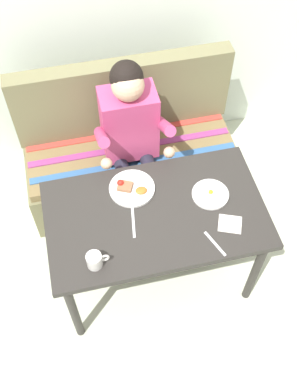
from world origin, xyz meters
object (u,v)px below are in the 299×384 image
couch (130,155)px  plate_eggs (210,194)px  napkin (230,224)px  knife (133,222)px  table (156,221)px  fork (215,244)px  person (132,134)px  plate_breakfast (131,188)px  coffee_mug (95,260)px

couch → plate_eggs: bearing=-65.7°
napkin → knife: 0.52m
table → plate_eggs: plate_eggs is taller
plate_eggs → fork: bearing=-102.8°
plate_eggs → knife: bearing=-170.7°
person → knife: size_ratio=6.06×
couch → person: 0.45m
table → fork: fork is taller
fork → knife: bearing=127.9°
table → person: 0.60m
plate_breakfast → fork: 0.57m
table → napkin: size_ratio=9.80×
couch → knife: (-0.13, -0.79, 0.40)m
napkin → knife: napkin is taller
couch → napkin: size_ratio=11.76×
table → knife: 0.16m
table → plate_eggs: size_ratio=5.81×
napkin → knife: bearing=165.2°
plate_eggs → fork: plate_eggs is taller
knife → coffee_mug: bearing=-130.8°
napkin → coffee_mug: bearing=-174.4°
table → napkin: (0.37, -0.16, 0.09)m
table → couch: (0.00, 0.76, -0.32)m
couch → plate_breakfast: bearing=-99.5°
couch → coffee_mug: couch is taller
fork → person: bearing=86.1°
napkin → fork: (-0.11, -0.10, -0.00)m
plate_breakfast → knife: 0.22m
table → plate_breakfast: size_ratio=4.65×
fork → knife: (-0.39, 0.23, 0.00)m
person → knife: person is taller
person → plate_breakfast: person is taller
fork → table: bearing=113.4°
couch → coffee_mug: size_ratio=12.20×
couch → fork: couch is taller
person → napkin: bearing=-63.1°
table → coffee_mug: coffee_mug is taller
couch → napkin: couch is taller
plate_breakfast → napkin: 0.58m
person → knife: bearing=-101.0°
coffee_mug → napkin: (0.74, 0.07, -0.04)m
couch → person: bearing=-93.6°
table → napkin: 0.41m
coffee_mug → knife: size_ratio=0.59×
person → fork: bearing=-72.6°
couch → plate_breakfast: couch is taller
coffee_mug → knife: coffee_mug is taller
plate_eggs → person: bearing=121.6°
person → plate_eggs: (0.34, -0.54, -0.00)m
fork → plate_eggs: bearing=55.8°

